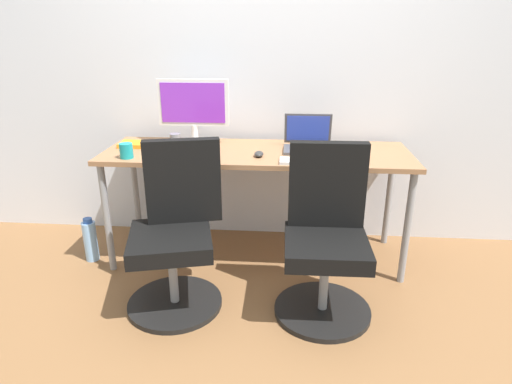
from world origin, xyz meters
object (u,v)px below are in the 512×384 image
at_px(office_chair_right, 326,240).
at_px(desktop_monitor, 193,107).
at_px(water_bottle_on_floor, 90,240).
at_px(open_laptop, 308,141).
at_px(coffee_mug, 126,151).
at_px(office_chair_left, 176,235).

xyz_separation_m(office_chair_right, desktop_monitor, (-0.86, 0.75, 0.59)).
bearing_deg(desktop_monitor, water_bottle_on_floor, -153.95).
bearing_deg(water_bottle_on_floor, open_laptop, 8.93).
bearing_deg(office_chair_right, coffee_mug, 163.92).
height_order(office_chair_right, desktop_monitor, desktop_monitor).
bearing_deg(water_bottle_on_floor, desktop_monitor, 26.05).
bearing_deg(coffee_mug, open_laptop, 15.03).
height_order(water_bottle_on_floor, open_laptop, open_laptop).
xyz_separation_m(open_laptop, coffee_mug, (-1.11, -0.30, -0.01)).
xyz_separation_m(water_bottle_on_floor, open_laptop, (1.46, 0.23, 0.67)).
relative_size(water_bottle_on_floor, coffee_mug, 3.37).
xyz_separation_m(water_bottle_on_floor, desktop_monitor, (0.69, 0.34, 0.86)).
xyz_separation_m(office_chair_right, water_bottle_on_floor, (-1.55, 0.42, -0.28)).
bearing_deg(office_chair_right, water_bottle_on_floor, 165.01).
relative_size(office_chair_left, coffee_mug, 10.22).
relative_size(water_bottle_on_floor, desktop_monitor, 0.65).
height_order(office_chair_left, open_laptop, open_laptop).
height_order(open_laptop, coffee_mug, open_laptop).
relative_size(office_chair_left, desktop_monitor, 1.96).
bearing_deg(coffee_mug, water_bottle_on_floor, 168.84).
relative_size(office_chair_left, office_chair_right, 1.00).
xyz_separation_m(desktop_monitor, coffee_mug, (-0.34, -0.40, -0.20)).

